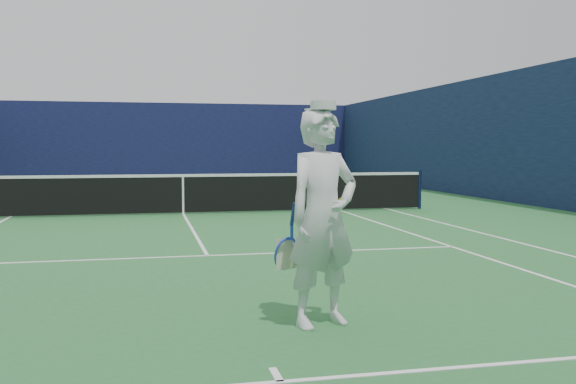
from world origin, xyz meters
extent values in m
plane|color=#266630|center=(0.00, 0.00, 0.00)|extent=(80.00, 80.00, 0.00)
cube|color=white|center=(0.00, 11.88, 0.00)|extent=(11.03, 0.06, 0.01)
cube|color=white|center=(0.00, -11.88, 0.00)|extent=(11.03, 0.06, 0.01)
cube|color=white|center=(5.49, 0.00, 0.00)|extent=(0.06, 23.83, 0.01)
cube|color=white|center=(-4.12, 0.00, 0.00)|extent=(0.06, 23.77, 0.01)
cube|color=white|center=(4.12, 0.00, 0.00)|extent=(0.06, 23.77, 0.01)
cube|color=white|center=(0.00, 6.40, 0.00)|extent=(8.23, 0.06, 0.01)
cube|color=white|center=(0.00, -6.40, 0.00)|extent=(8.23, 0.06, 0.01)
cube|color=white|center=(0.00, 0.00, 0.00)|extent=(0.06, 12.80, 0.01)
cube|color=white|center=(0.00, 11.73, 0.00)|extent=(0.06, 0.30, 0.01)
cube|color=white|center=(0.00, -11.73, 0.00)|extent=(0.06, 0.30, 0.01)
cube|color=#0F1238|center=(0.00, 18.00, 2.00)|extent=(20.12, 0.12, 4.00)
cube|color=#101C3B|center=(10.00, 0.00, 2.00)|extent=(0.12, 36.12, 4.00)
cylinder|color=#141E4C|center=(6.40, 0.00, 0.54)|extent=(0.09, 0.09, 1.07)
cube|color=black|center=(0.00, 0.00, 0.50)|extent=(12.79, 0.02, 0.92)
cube|color=white|center=(0.00, 0.00, 0.97)|extent=(12.79, 0.04, 0.07)
cube|color=white|center=(0.00, 0.00, 0.47)|extent=(0.05, 0.03, 0.94)
imported|color=white|center=(0.70, -10.52, 1.02)|extent=(0.87, 0.71, 2.05)
cylinder|color=white|center=(0.70, -10.52, 2.07)|extent=(0.24, 0.24, 0.08)
cube|color=white|center=(0.65, -10.39, 2.04)|extent=(0.20, 0.15, 0.02)
cylinder|color=navy|center=(0.41, -10.53, 1.07)|extent=(0.06, 0.10, 0.22)
cube|color=#2242B9|center=(0.41, -10.48, 0.89)|extent=(0.03, 0.03, 0.14)
torus|color=#2242B9|center=(0.37, -10.42, 0.68)|extent=(0.31, 0.19, 0.29)
cube|color=beige|center=(0.37, -10.42, 0.68)|extent=(0.21, 0.08, 0.30)
sphere|color=#BDD418|center=(0.91, -10.33, 1.13)|extent=(0.07, 0.07, 0.07)
sphere|color=#BDD418|center=(0.94, -10.30, 1.16)|extent=(0.07, 0.07, 0.07)
camera|label=1|loc=(-0.92, -16.27, 1.68)|focal=40.00mm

